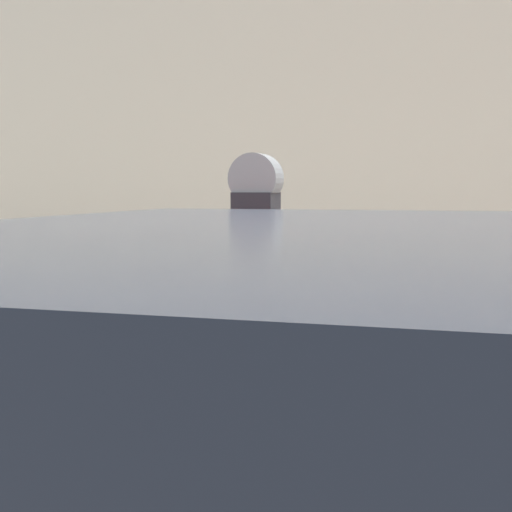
% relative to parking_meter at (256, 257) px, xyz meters
% --- Properties ---
extents(sidewalk, '(24.00, 2.80, 0.14)m').
position_rel_parking_meter_xyz_m(sidewalk, '(0.22, 0.89, -1.09)').
color(sidewalk, '#BCB7AD').
rests_on(sidewalk, ground_plane).
extents(building_facade, '(24.00, 0.30, 6.26)m').
position_rel_parking_meter_xyz_m(building_facade, '(0.22, 3.94, 1.97)').
color(building_facade, beige).
rests_on(building_facade, ground_plane).
extents(parking_meter, '(0.22, 0.16, 1.47)m').
position_rel_parking_meter_xyz_m(parking_meter, '(0.00, 0.00, 0.00)').
color(parking_meter, slate).
rests_on(parking_meter, sidewalk).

